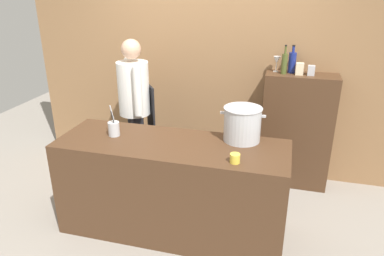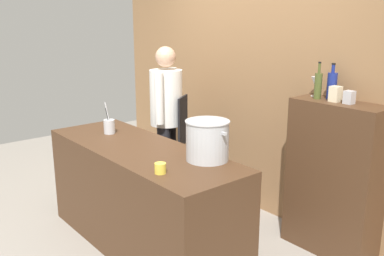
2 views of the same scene
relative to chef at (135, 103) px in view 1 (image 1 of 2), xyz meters
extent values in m
plane|color=gray|center=(0.68, -0.78, -0.96)|extent=(8.00, 8.00, 0.00)
cube|color=olive|center=(0.68, 0.62, 0.54)|extent=(4.40, 0.10, 3.00)
cube|color=#472D1C|center=(0.68, -0.78, -0.51)|extent=(2.04, 0.70, 0.90)
cube|color=#472D1C|center=(1.75, 0.41, -0.32)|extent=(0.76, 0.32, 1.30)
cylinder|color=black|center=(0.05, -0.08, -0.54)|extent=(0.14, 0.14, 0.84)
cylinder|color=black|center=(-0.06, 0.08, -0.54)|extent=(0.14, 0.14, 0.84)
cylinder|color=white|center=(0.00, 0.00, 0.17)|extent=(0.34, 0.34, 0.58)
cube|color=black|center=(0.14, 0.10, -0.07)|extent=(0.19, 0.26, 0.52)
cylinder|color=white|center=(0.12, -0.18, 0.19)|extent=(0.09, 0.09, 0.52)
cylinder|color=white|center=(-0.13, 0.18, 0.19)|extent=(0.09, 0.09, 0.52)
sphere|color=tan|center=(0.00, 0.00, 0.59)|extent=(0.21, 0.21, 0.21)
cylinder|color=#B7BABF|center=(1.26, -0.55, 0.08)|extent=(0.32, 0.32, 0.30)
cylinder|color=#B7BABF|center=(1.26, -0.55, 0.24)|extent=(0.34, 0.34, 0.01)
cube|color=#B7BABF|center=(1.08, -0.55, 0.18)|extent=(0.04, 0.02, 0.02)
cube|color=#B7BABF|center=(1.44, -0.55, 0.18)|extent=(0.04, 0.02, 0.02)
cylinder|color=#B7BABF|center=(0.12, -0.75, 0.00)|extent=(0.10, 0.10, 0.13)
cylinder|color=#262626|center=(0.13, -0.76, 0.07)|extent=(0.04, 0.04, 0.23)
cylinder|color=#B7BABF|center=(0.13, -0.76, 0.10)|extent=(0.04, 0.04, 0.28)
cylinder|color=yellow|center=(1.27, -0.99, -0.03)|extent=(0.08, 0.08, 0.07)
cylinder|color=#475123|center=(1.55, 0.39, 0.44)|extent=(0.06, 0.06, 0.21)
cylinder|color=#475123|center=(1.55, 0.39, 0.58)|extent=(0.02, 0.02, 0.08)
cylinder|color=black|center=(1.55, 0.39, 0.63)|extent=(0.02, 0.02, 0.01)
cylinder|color=navy|center=(1.63, 0.47, 0.44)|extent=(0.08, 0.08, 0.22)
cylinder|color=navy|center=(1.63, 0.47, 0.58)|extent=(0.03, 0.03, 0.07)
cylinder|color=black|center=(1.63, 0.47, 0.62)|extent=(0.03, 0.03, 0.01)
cylinder|color=silver|center=(1.47, 0.47, 0.34)|extent=(0.06, 0.06, 0.01)
cylinder|color=silver|center=(1.47, 0.47, 0.38)|extent=(0.01, 0.01, 0.08)
cone|color=silver|center=(1.47, 0.47, 0.46)|extent=(0.07, 0.07, 0.08)
cube|color=#B2B2B7|center=(1.83, 0.41, 0.38)|extent=(0.07, 0.07, 0.10)
cube|color=beige|center=(1.72, 0.40, 0.40)|extent=(0.08, 0.08, 0.12)
camera|label=1|loc=(1.61, -3.51, 1.25)|focal=33.91mm
camera|label=2|loc=(3.56, -2.60, 0.99)|focal=39.96mm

